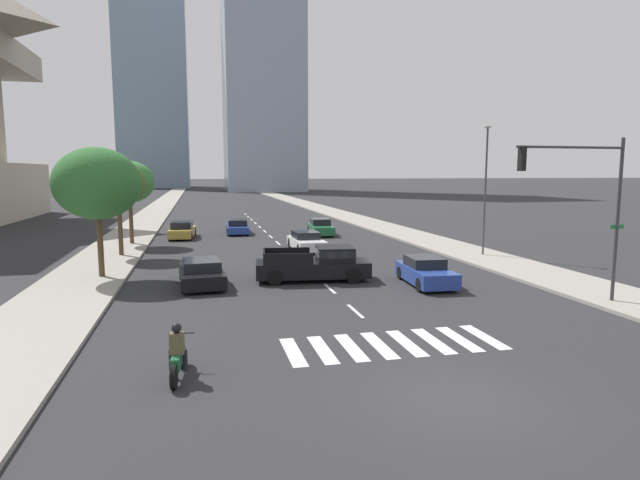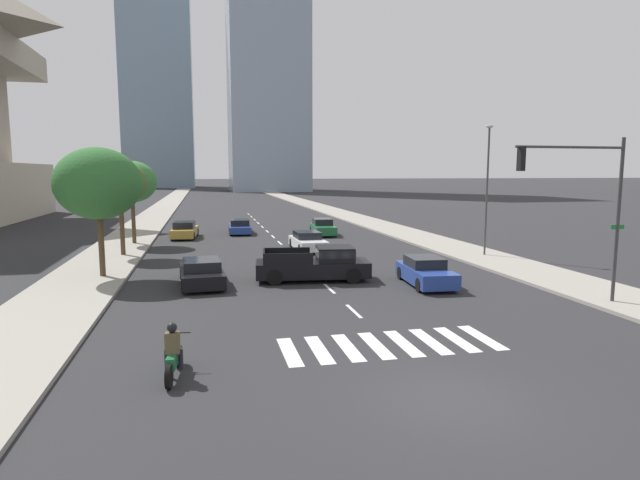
# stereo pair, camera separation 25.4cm
# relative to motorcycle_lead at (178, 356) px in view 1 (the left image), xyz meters

# --- Properties ---
(ground_plane) EXTENTS (800.00, 800.00, 0.00)m
(ground_plane) POSITION_rel_motorcycle_lead_xyz_m (6.40, -2.80, -0.58)
(ground_plane) COLOR #28282B
(sidewalk_east) EXTENTS (4.00, 260.00, 0.15)m
(sidewalk_east) POSITION_rel_motorcycle_lead_xyz_m (17.76, 27.20, -0.51)
(sidewalk_east) COLOR gray
(sidewalk_east) RESTS_ON ground
(sidewalk_west) EXTENTS (4.00, 260.00, 0.15)m
(sidewalk_west) POSITION_rel_motorcycle_lead_xyz_m (-4.96, 27.20, -0.51)
(sidewalk_west) COLOR gray
(sidewalk_west) RESTS_ON ground
(crosswalk_near) EXTENTS (6.75, 2.57, 0.01)m
(crosswalk_near) POSITION_rel_motorcycle_lead_xyz_m (6.40, 1.27, -0.58)
(crosswalk_near) COLOR silver
(crosswalk_near) RESTS_ON ground
(lane_divider_center) EXTENTS (0.14, 50.00, 0.01)m
(lane_divider_center) POSITION_rel_motorcycle_lead_xyz_m (6.40, 29.27, -0.58)
(lane_divider_center) COLOR silver
(lane_divider_center) RESTS_ON ground
(motorcycle_lead) EXTENTS (0.70, 2.10, 1.49)m
(motorcycle_lead) POSITION_rel_motorcycle_lead_xyz_m (0.00, 0.00, 0.00)
(motorcycle_lead) COLOR black
(motorcycle_lead) RESTS_ON ground
(pickup_truck) EXTENTS (5.72, 2.65, 1.67)m
(pickup_truck) POSITION_rel_motorcycle_lead_xyz_m (6.30, 11.22, 0.23)
(pickup_truck) COLOR black
(pickup_truck) RESTS_ON ground
(sedan_blue_0) EXTENTS (2.07, 4.34, 1.31)m
(sedan_blue_0) POSITION_rel_motorcycle_lead_xyz_m (11.05, 9.11, 0.02)
(sedan_blue_0) COLOR navy
(sedan_blue_0) RESTS_ON ground
(sedan_blue_1) EXTENTS (1.96, 4.85, 1.23)m
(sedan_blue_1) POSITION_rel_motorcycle_lead_xyz_m (3.88, 32.22, -0.01)
(sedan_blue_1) COLOR navy
(sedan_blue_1) RESTS_ON ground
(sedan_black_2) EXTENTS (2.18, 4.84, 1.24)m
(sedan_black_2) POSITION_rel_motorcycle_lead_xyz_m (0.68, 11.47, -0.00)
(sedan_black_2) COLOR black
(sedan_black_2) RESTS_ON ground
(sedan_green_3) EXTENTS (2.03, 4.72, 1.37)m
(sedan_green_3) POSITION_rel_motorcycle_lead_xyz_m (10.72, 29.66, 0.04)
(sedan_green_3) COLOR #1E6038
(sedan_green_3) RESTS_ON ground
(sedan_white_4) EXTENTS (1.99, 4.60, 1.26)m
(sedan_white_4) POSITION_rel_motorcycle_lead_xyz_m (7.77, 21.30, 0.00)
(sedan_white_4) COLOR silver
(sedan_white_4) RESTS_ON ground
(sedan_gold_5) EXTENTS (2.17, 4.62, 1.35)m
(sedan_gold_5) POSITION_rel_motorcycle_lead_xyz_m (-0.69, 29.95, 0.03)
(sedan_gold_5) COLOR #B28E38
(sedan_gold_5) RESTS_ON ground
(traffic_signal_near) EXTENTS (4.97, 0.28, 6.50)m
(traffic_signal_near) POSITION_rel_motorcycle_lead_xyz_m (15.20, 3.98, 4.01)
(traffic_signal_near) COLOR #333335
(traffic_signal_near) RESTS_ON sidewalk_east
(street_lamp_east) EXTENTS (0.50, 0.24, 8.03)m
(street_lamp_east) POSITION_rel_motorcycle_lead_xyz_m (18.06, 15.97, 4.18)
(street_lamp_east) COLOR #3F3F42
(street_lamp_east) RESTS_ON sidewalk_east
(street_tree_nearest) EXTENTS (4.15, 4.15, 6.37)m
(street_tree_nearest) POSITION_rel_motorcycle_lead_xyz_m (-4.16, 13.97, 4.16)
(street_tree_nearest) COLOR #4C3823
(street_tree_nearest) RESTS_ON sidewalk_west
(street_tree_second) EXTENTS (3.29, 3.29, 5.87)m
(street_tree_second) POSITION_rel_motorcycle_lead_xyz_m (-4.16, 20.92, 4.01)
(street_tree_second) COLOR #4C3823
(street_tree_second) RESTS_ON sidewalk_west
(street_tree_third) EXTENTS (3.53, 3.53, 5.97)m
(street_tree_third) POSITION_rel_motorcycle_lead_xyz_m (-4.16, 26.46, 4.02)
(street_tree_third) COLOR #4C3823
(street_tree_third) RESTS_ON sidewalk_west
(office_tower_left_skyline) EXTENTS (22.67, 22.38, 86.43)m
(office_tower_left_skyline) POSITION_rel_motorcycle_lead_xyz_m (-13.20, 177.05, 42.10)
(office_tower_left_skyline) COLOR #7A93A8
(office_tower_left_skyline) RESTS_ON ground
(office_tower_center_skyline) EXTENTS (21.06, 21.41, 87.09)m
(office_tower_center_skyline) POSITION_rel_motorcycle_lead_xyz_m (18.90, 134.76, 42.44)
(office_tower_center_skyline) COLOR #8C9EB2
(office_tower_center_skyline) RESTS_ON ground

